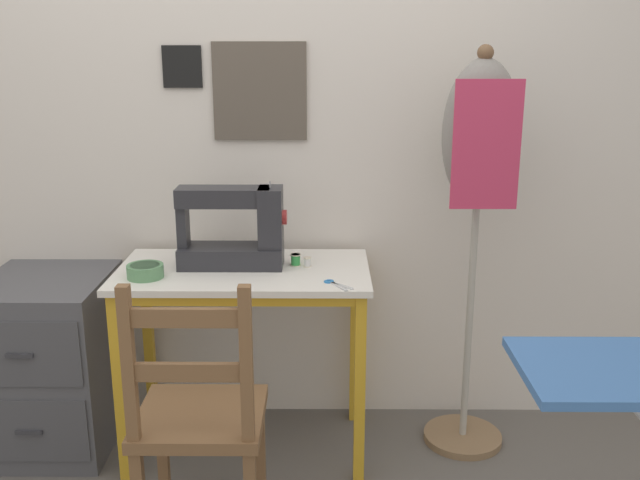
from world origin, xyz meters
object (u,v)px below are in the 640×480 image
Objects in this scene: fabric_bowl at (145,271)px; wooden_chair at (199,421)px; thread_spool_mid_table at (307,262)px; thread_spool_near_machine at (296,260)px; dress_form at (479,166)px; scissors at (334,284)px; filing_cabinet at (52,362)px; sewing_machine at (237,230)px.

fabric_bowl is 0.64m from wooden_chair.
fabric_bowl is 3.61× the size of thread_spool_mid_table.
fabric_bowl reaches higher than thread_spool_near_machine.
scissors is at bearing -157.05° from dress_form.
fabric_bowl is at bearing 119.05° from wooden_chair.
wooden_chair is 1.34× the size of filing_cabinet.
filing_cabinet is at bearing 179.86° from thread_spool_near_machine.
sewing_machine reaches higher than thread_spool_near_machine.
wooden_chair is at bearing -146.93° from dress_form.
thread_spool_near_machine is at bearing 65.68° from wooden_chair.
sewing_machine reaches higher than scissors.
filing_cabinet is at bearing 160.85° from fabric_bowl.
fabric_bowl is 0.14× the size of wooden_chair.
scissors is 0.13× the size of wooden_chair.
fabric_bowl is 0.08× the size of dress_form.
thread_spool_mid_table is at bearing 115.80° from scissors.
dress_form is (0.91, 0.02, 0.25)m from sewing_machine.
fabric_bowl is (-0.32, -0.14, -0.12)m from sewing_machine.
wooden_chair is (-0.33, -0.61, -0.33)m from thread_spool_mid_table.
dress_form is at bearing 7.32° from fabric_bowl.
dress_form is at bearing 33.07° from wooden_chair.
wooden_chair reaches higher than scissors.
sewing_machine is 0.59× the size of filing_cabinet.
thread_spool_mid_table is 1.12m from filing_cabinet.
dress_form is (0.54, 0.23, 0.39)m from scissors.
sewing_machine reaches higher than fabric_bowl.
sewing_machine reaches higher than thread_spool_mid_table.
fabric_bowl is 0.19× the size of filing_cabinet.
thread_spool_near_machine is 0.05× the size of wooden_chair.
scissors is 2.66× the size of thread_spool_near_machine.
filing_cabinet is (-1.03, 0.02, -0.43)m from thread_spool_mid_table.
sewing_machine is 3.46× the size of scissors.
wooden_chair is at bearing -136.80° from scissors.
thread_spool_near_machine reaches higher than filing_cabinet.
scissors is 0.70m from dress_form.
thread_spool_near_machine is (0.22, 0.01, -0.12)m from sewing_machine.
wooden_chair is 0.95m from filing_cabinet.
sewing_machine is at bearing -178.95° from dress_form.
thread_spool_near_machine is (0.55, 0.15, -0.00)m from fabric_bowl.
filing_cabinet is at bearing 179.09° from sewing_machine.
thread_spool_near_machine is 0.05m from thread_spool_mid_table.
sewing_machine is 3.09× the size of fabric_bowl.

